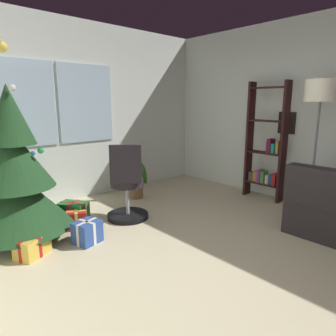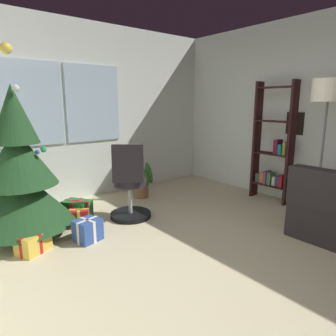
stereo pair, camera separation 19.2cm
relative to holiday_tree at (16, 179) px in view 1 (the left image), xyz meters
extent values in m
cube|color=beige|center=(1.29, -2.17, -0.78)|extent=(4.76, 6.32, 0.10)
cube|color=silver|center=(1.29, 1.04, 0.66)|extent=(4.76, 0.10, 2.79)
cube|color=silver|center=(0.45, 0.98, 0.80)|extent=(0.90, 0.03, 1.20)
cube|color=silver|center=(1.40, 0.98, 0.80)|extent=(0.90, 0.03, 1.20)
cube|color=black|center=(3.66, -1.25, 0.51)|extent=(0.02, 0.27, 0.34)
cube|color=#272325|center=(2.89, -1.96, -0.22)|extent=(0.95, 0.15, 0.20)
cube|color=#B21813|center=(2.62, -2.20, -0.15)|extent=(0.23, 0.42, 0.41)
cylinder|color=#4C331E|center=(0.00, 0.00, -0.65)|extent=(0.12, 0.12, 0.16)
cone|color=#1D401F|center=(0.00, 0.00, -0.25)|extent=(1.15, 1.15, 0.64)
cone|color=#1D401F|center=(0.00, 0.00, 0.22)|extent=(0.83, 0.83, 0.64)
cone|color=#1D401F|center=(0.00, 0.00, 0.70)|extent=(0.50, 0.50, 0.64)
sphere|color=silver|center=(0.03, -0.10, 0.97)|extent=(0.07, 0.07, 0.07)
sphere|color=blue|center=(0.26, 0.18, 0.23)|extent=(0.06, 0.06, 0.06)
sphere|color=#1E8C4C|center=(0.23, -0.18, 0.31)|extent=(0.07, 0.07, 0.07)
sphere|color=#F2D14C|center=(0.00, 0.00, 1.37)|extent=(0.12, 0.12, 0.12)
cube|color=red|center=(0.62, -0.11, -0.62)|extent=(0.30, 0.28, 0.23)
cube|color=#EAD84C|center=(0.62, -0.11, -0.62)|extent=(0.24, 0.14, 0.23)
cube|color=#EAD84C|center=(0.62, -0.11, -0.62)|extent=(0.12, 0.19, 0.23)
cube|color=#1E722D|center=(0.68, 0.10, -0.60)|extent=(0.38, 0.42, 0.27)
cube|color=red|center=(0.68, 0.10, -0.60)|extent=(0.22, 0.32, 0.28)
cube|color=red|center=(0.68, 0.10, -0.60)|extent=(0.22, 0.16, 0.28)
cube|color=gold|center=(-0.04, -0.45, -0.63)|extent=(0.38, 0.34, 0.21)
cube|color=#B21919|center=(-0.04, -0.45, -0.63)|extent=(0.31, 0.18, 0.22)
cube|color=#B21919|center=(-0.04, -0.45, -0.63)|extent=(0.14, 0.22, 0.22)
cube|color=#2D4C99|center=(0.53, -0.56, -0.61)|extent=(0.32, 0.30, 0.25)
cube|color=silver|center=(0.53, -0.56, -0.61)|extent=(0.10, 0.25, 0.26)
cube|color=silver|center=(0.53, -0.56, -0.61)|extent=(0.28, 0.10, 0.26)
cylinder|color=black|center=(1.29, -0.25, -0.70)|extent=(0.56, 0.56, 0.06)
cylinder|color=#B2B2B7|center=(1.29, -0.25, -0.45)|extent=(0.05, 0.05, 0.44)
cylinder|color=black|center=(1.29, -0.25, -0.23)|extent=(0.44, 0.44, 0.09)
cube|color=black|center=(1.18, -0.40, 0.06)|extent=(0.37, 0.32, 0.49)
cube|color=black|center=(3.45, -1.33, 0.21)|extent=(0.18, 0.04, 1.88)
cube|color=black|center=(3.45, -0.73, 0.21)|extent=(0.18, 0.04, 1.88)
cube|color=black|center=(3.45, -1.03, -0.48)|extent=(0.18, 0.56, 0.02)
cube|color=black|center=(3.45, -1.03, 0.03)|extent=(0.18, 0.56, 0.02)
cube|color=black|center=(3.45, -1.03, 0.53)|extent=(0.18, 0.56, 0.02)
cube|color=black|center=(3.45, -1.03, 1.04)|extent=(0.18, 0.56, 0.02)
cube|color=#A3191A|center=(3.46, -1.24, -0.38)|extent=(0.16, 0.06, 0.18)
cube|color=navy|center=(3.47, -1.17, -0.39)|extent=(0.13, 0.06, 0.16)
cube|color=beige|center=(3.47, -1.11, -0.40)|extent=(0.13, 0.05, 0.14)
cube|color=#3E7639|center=(3.46, -1.03, -0.37)|extent=(0.15, 0.06, 0.19)
cube|color=#763279|center=(3.45, -0.97, -0.37)|extent=(0.17, 0.05, 0.21)
cube|color=#BB7123|center=(3.47, -0.89, -0.38)|extent=(0.14, 0.07, 0.17)
cube|color=#454C4C|center=(3.47, -0.82, -0.40)|extent=(0.13, 0.08, 0.14)
cube|color=olive|center=(3.47, -1.24, 0.13)|extent=(0.14, 0.05, 0.19)
cube|color=#187C84|center=(3.45, -1.19, 0.12)|extent=(0.16, 0.05, 0.15)
cube|color=#5C162D|center=(3.46, -1.11, 0.15)|extent=(0.16, 0.07, 0.22)
cylinder|color=slate|center=(3.21, -1.89, -0.72)|extent=(0.28, 0.28, 0.03)
cylinder|color=slate|center=(3.21, -1.89, 0.06)|extent=(0.03, 0.03, 1.53)
cylinder|color=white|center=(3.21, -1.89, 0.97)|extent=(0.41, 0.41, 0.28)
cylinder|color=#895F40|center=(1.91, 0.40, -0.63)|extent=(0.24, 0.24, 0.20)
ellipsoid|color=#326527|center=(1.85, 0.43, -0.34)|extent=(0.14, 0.17, 0.39)
ellipsoid|color=#326527|center=(2.04, 0.36, -0.33)|extent=(0.23, 0.14, 0.42)
ellipsoid|color=#326527|center=(1.80, 0.53, -0.35)|extent=(0.15, 0.21, 0.37)
ellipsoid|color=#326527|center=(1.98, 0.36, -0.39)|extent=(0.17, 0.20, 0.31)
ellipsoid|color=#326527|center=(1.72, 0.42, -0.33)|extent=(0.20, 0.19, 0.42)
camera|label=1|loc=(-0.92, -3.49, 0.82)|focal=32.07mm
camera|label=2|loc=(-0.77, -3.62, 0.82)|focal=32.07mm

